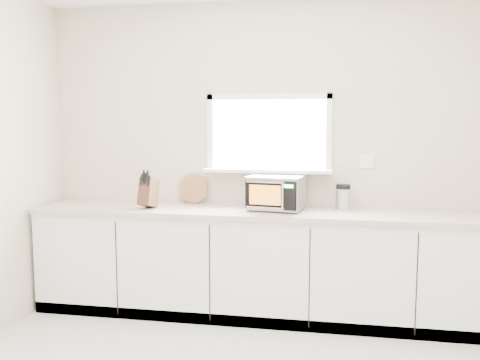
# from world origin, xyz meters

# --- Properties ---
(back_wall) EXTENTS (4.00, 0.17, 2.70)m
(back_wall) POSITION_xyz_m (0.00, 2.00, 1.36)
(back_wall) COLOR beige
(back_wall) RESTS_ON ground
(cabinets) EXTENTS (3.92, 0.60, 0.88)m
(cabinets) POSITION_xyz_m (0.00, 1.70, 0.44)
(cabinets) COLOR white
(cabinets) RESTS_ON ground
(countertop) EXTENTS (3.92, 0.64, 0.04)m
(countertop) POSITION_xyz_m (0.00, 1.69, 0.90)
(countertop) COLOR beige
(countertop) RESTS_ON cabinets
(microwave) EXTENTS (0.49, 0.42, 0.29)m
(microwave) POSITION_xyz_m (0.10, 1.72, 1.07)
(microwave) COLOR black
(microwave) RESTS_ON countertop
(knife_block) EXTENTS (0.13, 0.24, 0.33)m
(knife_block) POSITION_xyz_m (-0.98, 1.60, 1.06)
(knife_block) COLOR #4E311C
(knife_block) RESTS_ON countertop
(cutting_board) EXTENTS (0.27, 0.06, 0.26)m
(cutting_board) POSITION_xyz_m (-0.68, 1.94, 1.05)
(cutting_board) COLOR #95583A
(cutting_board) RESTS_ON countertop
(coffee_grinder) EXTENTS (0.14, 0.14, 0.22)m
(coffee_grinder) POSITION_xyz_m (0.65, 1.85, 1.03)
(coffee_grinder) COLOR #AEB1B6
(coffee_grinder) RESTS_ON countertop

